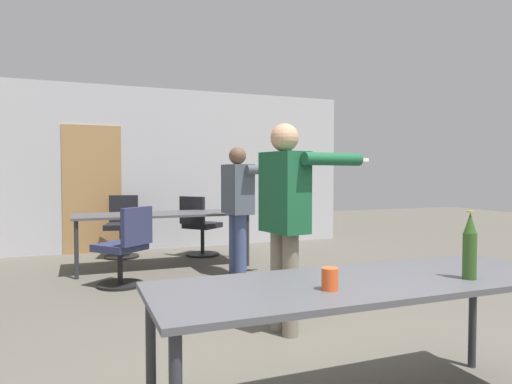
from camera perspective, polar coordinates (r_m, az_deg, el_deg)
name	(u,v)px	position (r m, az deg, el deg)	size (l,w,h in m)	color
back_wall	(159,169)	(7.91, -12.01, 2.79)	(6.70, 0.12, 2.71)	#BCBCC1
conference_table_near	(367,291)	(2.44, 13.74, -11.97)	(2.21, 0.74, 0.74)	#4C4C51
conference_table_far	(163,217)	(6.35, -11.56, -3.10)	(2.32, 0.81, 0.74)	#4C4C51
person_center_tall	(239,199)	(5.69, -2.19, -0.92)	(0.79, 0.69, 1.61)	#3D4C75
person_left_plaid	(286,207)	(3.63, 3.76, -1.86)	(0.83, 0.60, 1.67)	slate
office_chair_far_right	(125,250)	(5.37, -16.07, -6.97)	(0.68, 0.69, 0.91)	black
office_chair_far_left	(200,228)	(7.11, -7.08, -4.48)	(0.69, 0.68, 0.93)	black
office_chair_side_rolled	(122,228)	(7.31, -16.39, -4.34)	(0.56, 0.61, 0.94)	black
beer_bottle	(470,247)	(2.57, 25.16, -6.24)	(0.07, 0.07, 0.35)	#2D511E
drink_cup	(330,279)	(2.17, 9.22, -10.68)	(0.08, 0.08, 0.10)	#E05123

